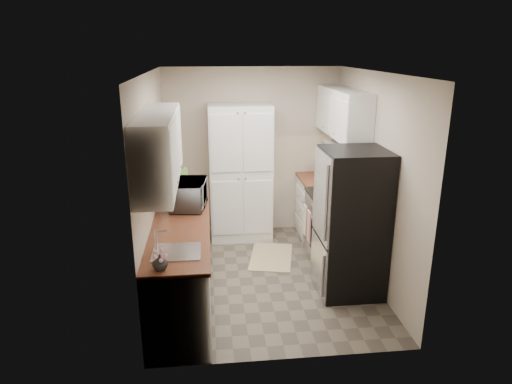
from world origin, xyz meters
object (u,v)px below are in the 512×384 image
(electric_range, at_px, (334,227))
(wine_bottle, at_px, (173,189))
(pantry_cabinet, at_px, (240,173))
(refrigerator, at_px, (352,223))
(toaster_oven, at_px, (330,172))
(microwave, at_px, (189,194))

(electric_range, height_order, wine_bottle, wine_bottle)
(pantry_cabinet, bearing_deg, wine_bottle, -133.53)
(refrigerator, xyz_separation_m, toaster_oven, (0.15, 1.54, 0.17))
(electric_range, distance_m, refrigerator, 0.88)
(pantry_cabinet, distance_m, wine_bottle, 1.32)
(pantry_cabinet, relative_size, toaster_oven, 5.55)
(wine_bottle, bearing_deg, toaster_oven, 19.30)
(wine_bottle, bearing_deg, microwave, -48.69)
(refrigerator, distance_m, toaster_oven, 1.56)
(refrigerator, relative_size, microwave, 2.93)
(refrigerator, bearing_deg, pantry_cabinet, 123.46)
(toaster_oven, bearing_deg, refrigerator, -117.95)
(refrigerator, distance_m, wine_bottle, 2.20)
(pantry_cabinet, bearing_deg, microwave, -121.08)
(toaster_oven, bearing_deg, wine_bottle, 176.91)
(electric_range, relative_size, toaster_oven, 3.14)
(electric_range, xyz_separation_m, toaster_oven, (0.12, 0.74, 0.55))
(electric_range, distance_m, wine_bottle, 2.17)
(electric_range, bearing_deg, microwave, -172.36)
(electric_range, bearing_deg, toaster_oven, 81.14)
(refrigerator, bearing_deg, microwave, 163.53)
(microwave, height_order, toaster_oven, microwave)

